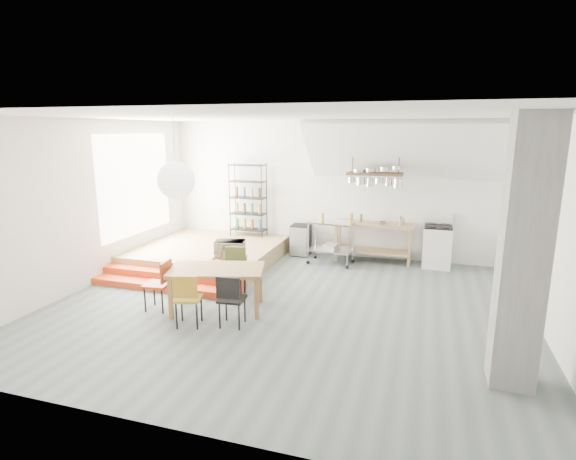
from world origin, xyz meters
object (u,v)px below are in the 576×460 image
(mini_fridge, at_px, (301,240))
(dining_table, at_px, (217,273))
(rolling_cart, at_px, (331,236))
(stove, at_px, (437,246))

(mini_fridge, bearing_deg, dining_table, -96.57)
(rolling_cart, distance_m, mini_fridge, 1.03)
(dining_table, distance_m, rolling_cart, 3.44)
(dining_table, height_order, mini_fridge, mini_fridge)
(stove, xyz_separation_m, rolling_cart, (-2.29, -0.47, 0.16))
(dining_table, bearing_deg, rolling_cart, 52.02)
(rolling_cart, bearing_deg, stove, 17.92)
(dining_table, relative_size, mini_fridge, 2.30)
(stove, distance_m, rolling_cart, 2.35)
(dining_table, xyz_separation_m, mini_fridge, (0.43, 3.71, -0.28))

